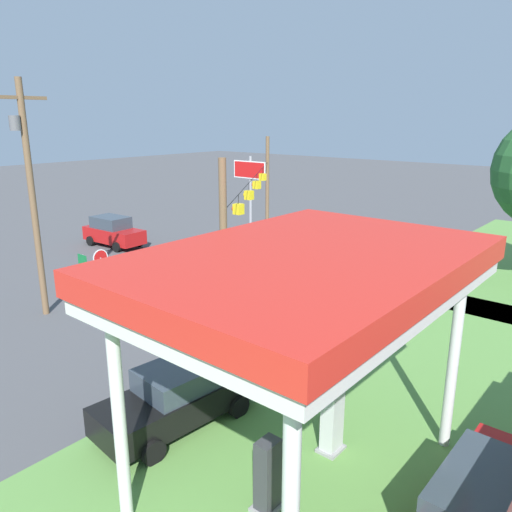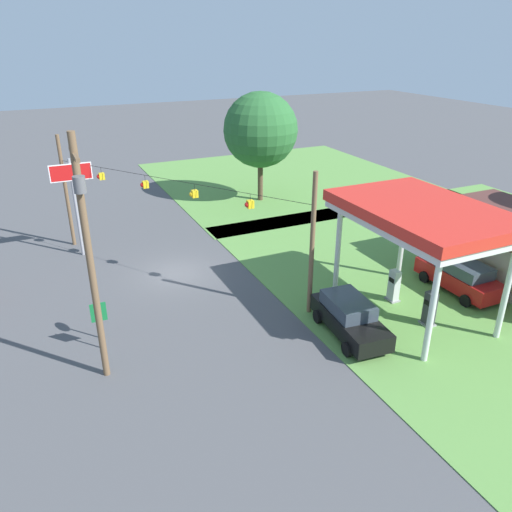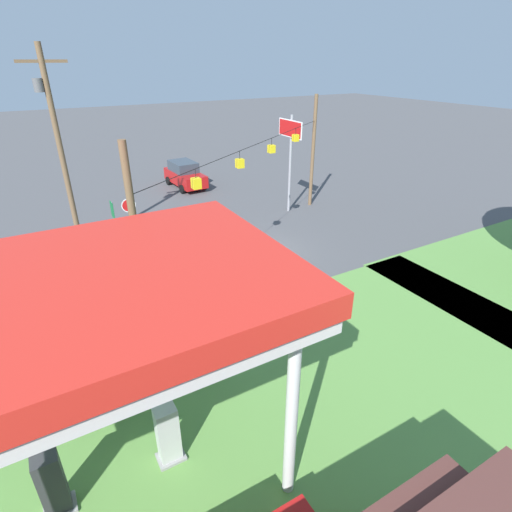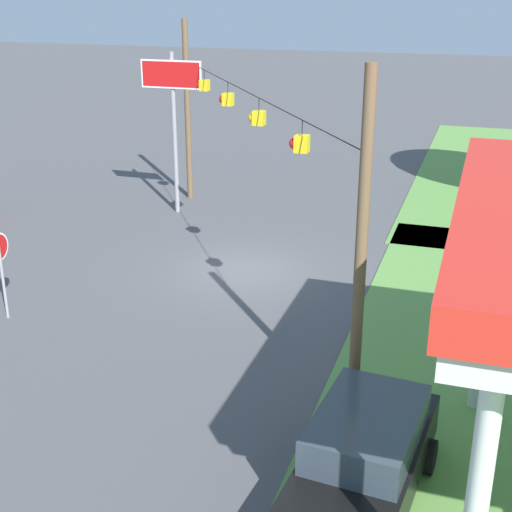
# 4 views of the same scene
# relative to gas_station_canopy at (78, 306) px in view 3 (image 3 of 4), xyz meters

# --- Properties ---
(ground_plane) EXTENTS (160.00, 160.00, 0.00)m
(ground_plane) POSITION_rel_gas_station_canopy_xyz_m (-9.54, -9.69, -5.29)
(ground_plane) COLOR #4C4C4F
(gas_station_canopy) EXTENTS (8.54, 5.83, 5.83)m
(gas_station_canopy) POSITION_rel_gas_station_canopy_xyz_m (0.00, 0.00, 0.00)
(gas_station_canopy) COLOR silver
(gas_station_canopy) RESTS_ON ground
(fuel_pump_near) EXTENTS (0.71, 0.56, 1.80)m
(fuel_pump_near) POSITION_rel_gas_station_canopy_xyz_m (-1.35, -0.00, -4.43)
(fuel_pump_near) COLOR gray
(fuel_pump_near) RESTS_ON ground
(fuel_pump_far) EXTENTS (0.71, 0.56, 1.80)m
(fuel_pump_far) POSITION_rel_gas_station_canopy_xyz_m (1.35, -0.00, -4.43)
(fuel_pump_far) COLOR gray
(fuel_pump_far) RESTS_ON ground
(car_at_pumps_front) EXTENTS (4.97, 2.44, 1.81)m
(car_at_pumps_front) POSITION_rel_gas_station_canopy_xyz_m (0.36, -4.03, -4.35)
(car_at_pumps_front) COLOR black
(car_at_pumps_front) RESTS_ON ground
(car_on_crossroad) EXTENTS (2.31, 4.71, 2.05)m
(car_on_crossroad) POSITION_rel_gas_station_canopy_xyz_m (-10.65, -23.35, -4.25)
(car_on_crossroad) COLOR #AD1414
(car_on_crossroad) RESTS_ON ground
(stop_sign_roadside) EXTENTS (0.80, 0.08, 2.50)m
(stop_sign_roadside) POSITION_rel_gas_station_canopy_xyz_m (-4.18, -14.82, -3.47)
(stop_sign_roadside) COLOR #99999E
(stop_sign_roadside) RESTS_ON ground
(stop_sign_overhead) EXTENTS (0.22, 2.50, 6.35)m
(stop_sign_overhead) POSITION_rel_gas_station_canopy_xyz_m (-14.72, -14.37, -0.69)
(stop_sign_overhead) COLOR gray
(stop_sign_overhead) RESTS_ON ground
(route_sign) EXTENTS (0.10, 0.70, 2.40)m
(route_sign) POSITION_rel_gas_station_canopy_xyz_m (-3.29, -14.94, -3.57)
(route_sign) COLOR gray
(route_sign) RESTS_ON ground
(utility_pole_main) EXTENTS (2.20, 0.44, 10.20)m
(utility_pole_main) POSITION_rel_gas_station_canopy_xyz_m (-1.31, -15.12, 0.41)
(utility_pole_main) COLOR brown
(utility_pole_main) RESTS_ON ground
(signal_span_gantry) EXTENTS (14.86, 10.24, 7.46)m
(signal_span_gantry) POSITION_rel_gas_station_canopy_xyz_m (-9.54, -9.70, -1.19)
(signal_span_gantry) COLOR brown
(signal_span_gantry) RESTS_ON ground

